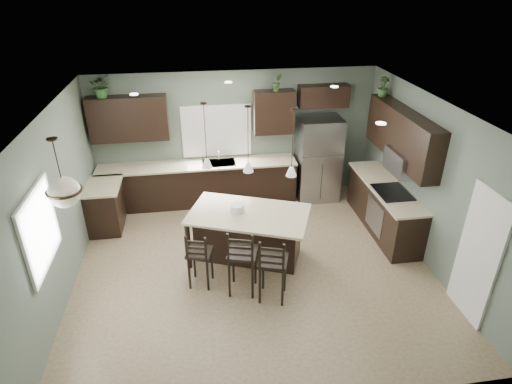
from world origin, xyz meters
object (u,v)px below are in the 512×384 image
Objects in this scene: refrigerator at (318,159)px; serving_dish at (237,208)px; plant_back_left at (101,86)px; bar_stool_left at (200,258)px; bar_stool_right at (273,267)px; kitchen_island at (249,236)px; bar_stool_center at (242,260)px.

refrigerator is 2.83m from serving_dish.
plant_back_left is (-4.32, 0.20, 1.71)m from refrigerator.
bar_stool_right is at bearing -8.05° from bar_stool_left.
plant_back_left is (-2.52, 2.28, 2.17)m from kitchen_island.
refrigerator is 2.79m from kitchen_island.
serving_dish is 0.23× the size of bar_stool_left.
bar_stool_right is (-1.58, -3.17, -0.35)m from refrigerator.
bar_stool_left is 3.93m from plant_back_left.
bar_stool_center is 2.59× the size of plant_back_left.
bar_stool_right is at bearing -56.74° from kitchen_island.
plant_back_left reaches higher than serving_dish.
serving_dish is 0.21× the size of bar_stool_right.
bar_stool_right reaches higher than serving_dish.
refrigerator reaches higher than serving_dish.
refrigerator is at bearing 70.88° from bar_stool_center.
refrigerator is 4.01× the size of plant_back_left.
bar_stool_right is at bearing -70.52° from serving_dish.
bar_stool_center is at bearing -91.73° from serving_dish.
kitchen_island is (-1.80, -2.08, -0.46)m from refrigerator.
refrigerator reaches higher than kitchen_island.
kitchen_island is 1.95× the size of bar_stool_left.
refrigerator is 0.92× the size of kitchen_island.
refrigerator is 7.71× the size of serving_dish.
refrigerator is 3.57m from bar_stool_center.
kitchen_island is 8.36× the size of serving_dish.
serving_dish reaches higher than bar_stool_left.
bar_stool_right is at bearing -50.84° from plant_back_left.
bar_stool_center is at bearing 169.15° from bar_stool_right.
bar_stool_left is 0.89× the size of bar_stool_right.
kitchen_island is at bearing -42.19° from plant_back_left.
plant_back_left is (-1.65, 2.88, 2.12)m from bar_stool_left.
serving_dish is (-0.19, 0.07, 0.53)m from kitchen_island.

